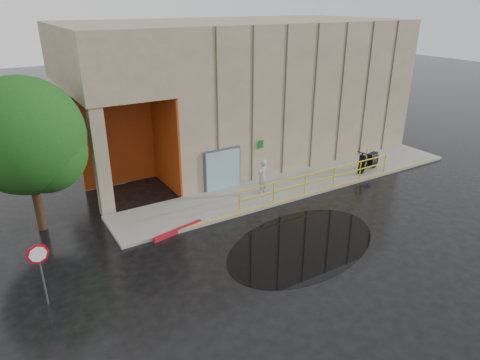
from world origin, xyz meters
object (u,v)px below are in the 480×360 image
at_px(person, 262,176).
at_px(scooter, 369,156).
at_px(stop_sign, 39,261).
at_px(red_curb, 178,231).
at_px(tree_near, 30,140).

height_order(person, scooter, person).
height_order(scooter, stop_sign, stop_sign).
bearing_deg(red_curb, tree_near, 145.40).
bearing_deg(red_curb, scooter, 3.19).
xyz_separation_m(scooter, stop_sign, (-17.38, -2.78, 0.64)).
xyz_separation_m(stop_sign, red_curb, (5.45, 2.11, -1.57)).
relative_size(red_curb, tree_near, 0.37).
bearing_deg(scooter, person, 162.15).
xyz_separation_m(stop_sign, tree_near, (0.77, 5.34, 2.31)).
height_order(stop_sign, tree_near, tree_near).
bearing_deg(person, scooter, 154.91).
height_order(scooter, tree_near, tree_near).
bearing_deg(stop_sign, tree_near, 99.62).
relative_size(stop_sign, tree_near, 0.35).
relative_size(scooter, tree_near, 0.31).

